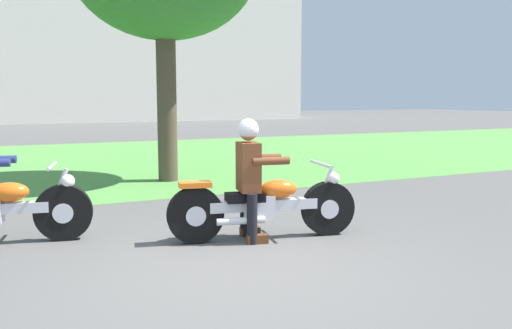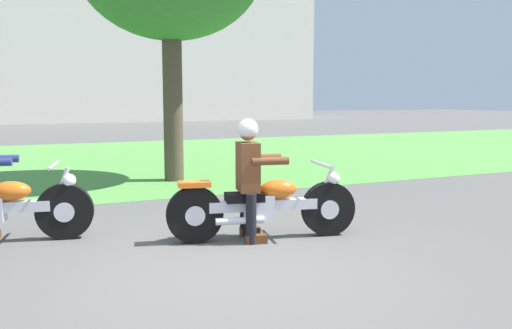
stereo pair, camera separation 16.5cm
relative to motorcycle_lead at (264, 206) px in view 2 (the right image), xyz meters
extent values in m
plane|color=#565451|center=(-0.77, -0.93, -0.39)|extent=(120.00, 120.00, 0.00)
cube|color=#549342|center=(-0.77, 8.90, -0.39)|extent=(60.00, 12.00, 0.01)
cube|color=silver|center=(-2.73, 36.03, 7.75)|extent=(44.60, 8.00, 16.28)
cylinder|color=black|center=(0.77, -0.17, -0.07)|extent=(0.65, 0.25, 0.64)
cylinder|color=silver|center=(0.77, -0.17, -0.07)|extent=(0.25, 0.18, 0.22)
cylinder|color=black|center=(-0.78, 0.17, -0.07)|extent=(0.65, 0.25, 0.64)
cylinder|color=silver|center=(-0.78, 0.17, -0.07)|extent=(0.25, 0.18, 0.22)
cube|color=silver|center=(-0.01, 0.00, 0.01)|extent=(1.27, 0.41, 0.12)
cube|color=silver|center=(-0.06, 0.01, -0.01)|extent=(0.36, 0.30, 0.28)
ellipsoid|color=orange|center=(0.17, -0.03, 0.19)|extent=(0.48, 0.33, 0.22)
cube|color=black|center=(-0.22, 0.05, 0.11)|extent=(0.48, 0.33, 0.10)
cube|color=orange|center=(-0.78, 0.17, 0.28)|extent=(0.39, 0.27, 0.06)
cylinder|color=silver|center=(0.72, -0.15, 0.18)|extent=(0.26, 0.10, 0.53)
cylinder|color=silver|center=(0.67, -0.14, 0.47)|extent=(0.18, 0.65, 0.04)
sphere|color=white|center=(0.83, -0.18, 0.29)|extent=(0.16, 0.16, 0.16)
cylinder|color=silver|center=(-0.33, -0.07, -0.13)|extent=(0.55, 0.20, 0.08)
cylinder|color=black|center=(-0.14, 0.22, -0.11)|extent=(0.12, 0.12, 0.57)
cube|color=#593319|center=(-0.09, 0.21, -0.34)|extent=(0.26, 0.15, 0.10)
cylinder|color=black|center=(-0.22, -0.13, -0.11)|extent=(0.12, 0.12, 0.57)
cube|color=#593319|center=(-0.16, -0.15, -0.34)|extent=(0.26, 0.15, 0.10)
cube|color=brown|center=(-0.18, 0.04, 0.46)|extent=(0.30, 0.42, 0.56)
cylinder|color=brown|center=(0.07, 0.16, 0.54)|extent=(0.43, 0.18, 0.09)
cylinder|color=brown|center=(0.00, -0.17, 0.54)|extent=(0.43, 0.18, 0.09)
sphere|color=#996B4C|center=(-0.18, 0.04, 0.86)|extent=(0.20, 0.20, 0.20)
sphere|color=silver|center=(-0.18, 0.04, 0.89)|extent=(0.24, 0.24, 0.24)
cylinder|color=black|center=(-2.10, 0.96, -0.07)|extent=(0.66, 0.26, 0.65)
cylinder|color=silver|center=(-2.10, 0.96, -0.07)|extent=(0.25, 0.19, 0.23)
ellipsoid|color=orange|center=(-2.66, 1.08, 0.19)|extent=(0.48, 0.33, 0.22)
cylinder|color=silver|center=(-2.15, 0.97, 0.18)|extent=(0.26, 0.10, 0.53)
cylinder|color=silver|center=(-2.20, 0.98, 0.47)|extent=(0.18, 0.65, 0.04)
sphere|color=white|center=(-2.04, 0.95, 0.29)|extent=(0.16, 0.16, 0.16)
cylinder|color=brown|center=(0.30, 4.81, 1.07)|extent=(0.38, 0.38, 2.92)
camera|label=1|loc=(-2.75, -5.42, 1.23)|focal=37.51mm
camera|label=2|loc=(-2.60, -5.49, 1.23)|focal=37.51mm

